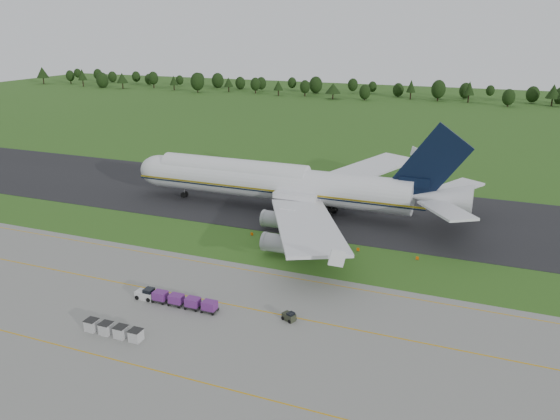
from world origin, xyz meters
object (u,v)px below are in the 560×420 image
at_px(edge_markers, 330,245).
at_px(baggage_train, 175,299).
at_px(aircraft, 282,183).
at_px(uld_row, 113,330).
at_px(utility_cart, 289,317).

bearing_deg(edge_markers, baggage_train, -116.69).
height_order(aircraft, uld_row, aircraft).
distance_m(baggage_train, uld_row, 10.79).
bearing_deg(edge_markers, utility_cart, -85.31).
distance_m(baggage_train, edge_markers, 33.77).
distance_m(aircraft, uld_row, 57.80).
relative_size(baggage_train, utility_cart, 6.31).
bearing_deg(utility_cart, edge_markers, 94.69).
height_order(utility_cart, edge_markers, utility_cart).
bearing_deg(edge_markers, aircraft, 133.95).
xyz_separation_m(utility_cart, uld_row, (-20.54, -12.38, 0.30)).
bearing_deg(utility_cart, baggage_train, -173.33).
xyz_separation_m(aircraft, utility_cart, (18.70, -45.13, -5.72)).
height_order(aircraft, edge_markers, aircraft).
relative_size(utility_cart, edge_markers, 0.07).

